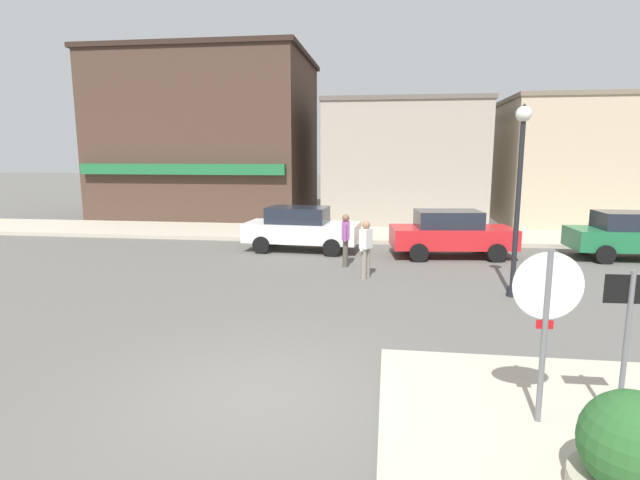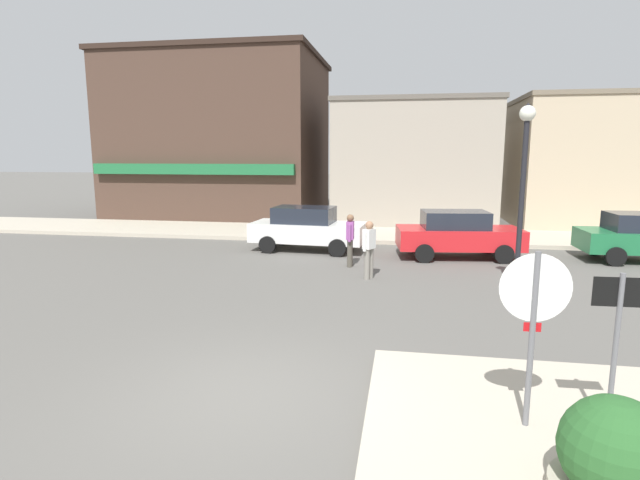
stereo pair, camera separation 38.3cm
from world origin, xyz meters
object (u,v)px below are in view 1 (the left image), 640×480
at_px(pedestrian_crossing_near, 346,238).
at_px(pedestrian_crossing_far, 366,248).
at_px(parked_car_nearest, 301,228).
at_px(stop_sign, 546,315).
at_px(parked_car_second, 451,233).
at_px(planter, 633,460).
at_px(lamp_post, 520,173).
at_px(parked_car_third, 634,235).
at_px(one_way_sign, 627,335).

xyz_separation_m(pedestrian_crossing_near, pedestrian_crossing_far, (0.68, -1.43, 0.00)).
bearing_deg(parked_car_nearest, pedestrian_crossing_far, -56.79).
height_order(stop_sign, pedestrian_crossing_near, stop_sign).
distance_m(parked_car_nearest, pedestrian_crossing_far, 4.52).
bearing_deg(stop_sign, parked_car_second, 88.92).
relative_size(planter, parked_car_second, 0.29).
distance_m(stop_sign, parked_car_second, 10.88).
xyz_separation_m(lamp_post, pedestrian_crossing_far, (-3.60, 1.30, -2.09)).
distance_m(parked_car_nearest, parked_car_third, 11.02).
relative_size(planter, lamp_post, 0.27).
xyz_separation_m(one_way_sign, planter, (-0.44, -1.30, -0.77)).
distance_m(one_way_sign, parked_car_third, 12.46).
distance_m(stop_sign, parked_car_nearest, 12.34).
bearing_deg(pedestrian_crossing_near, planter, -70.75).
xyz_separation_m(parked_car_nearest, parked_car_third, (11.02, -0.04, 0.00)).
xyz_separation_m(lamp_post, parked_car_third, (4.94, 5.05, -2.15)).
relative_size(lamp_post, pedestrian_crossing_far, 2.82).
distance_m(stop_sign, pedestrian_crossing_near, 9.50).
relative_size(parked_car_nearest, pedestrian_crossing_near, 2.56).
bearing_deg(parked_car_second, planter, -88.87).
bearing_deg(planter, parked_car_nearest, 113.08).
height_order(stop_sign, parked_car_third, stop_sign).
distance_m(one_way_sign, pedestrian_crossing_near, 9.88).
height_order(lamp_post, parked_car_third, lamp_post).
xyz_separation_m(parked_car_nearest, pedestrian_crossing_far, (2.48, -3.79, 0.06)).
distance_m(parked_car_second, pedestrian_crossing_near, 3.87).
bearing_deg(lamp_post, parked_car_nearest, 140.08).
xyz_separation_m(lamp_post, pedestrian_crossing_near, (-4.28, 2.74, -2.09)).
bearing_deg(planter, pedestrian_crossing_far, 108.20).
height_order(planter, parked_car_nearest, parked_car_nearest).
distance_m(parked_car_nearest, parked_car_second, 5.17).
height_order(one_way_sign, pedestrian_crossing_near, one_way_sign).
relative_size(parked_car_second, pedestrian_crossing_far, 2.59).
relative_size(stop_sign, parked_car_third, 0.57).
bearing_deg(parked_car_second, stop_sign, -91.08).
distance_m(lamp_post, pedestrian_crossing_far, 4.36).
height_order(parked_car_nearest, parked_car_third, same).
relative_size(one_way_sign, pedestrian_crossing_far, 1.30).
relative_size(one_way_sign, parked_car_second, 0.50).
relative_size(parked_car_third, pedestrian_crossing_far, 2.51).
height_order(one_way_sign, lamp_post, lamp_post).
bearing_deg(parked_car_second, parked_car_nearest, 175.27).
height_order(parked_car_nearest, pedestrian_crossing_far, pedestrian_crossing_far).
bearing_deg(one_way_sign, pedestrian_crossing_near, 114.16).
bearing_deg(parked_car_third, lamp_post, -134.39).
bearing_deg(parked_car_second, parked_car_third, 3.78).
relative_size(lamp_post, parked_car_third, 1.12).
height_order(pedestrian_crossing_near, pedestrian_crossing_far, same).
height_order(parked_car_third, pedestrian_crossing_near, pedestrian_crossing_near).
relative_size(parked_car_second, pedestrian_crossing_near, 2.59).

